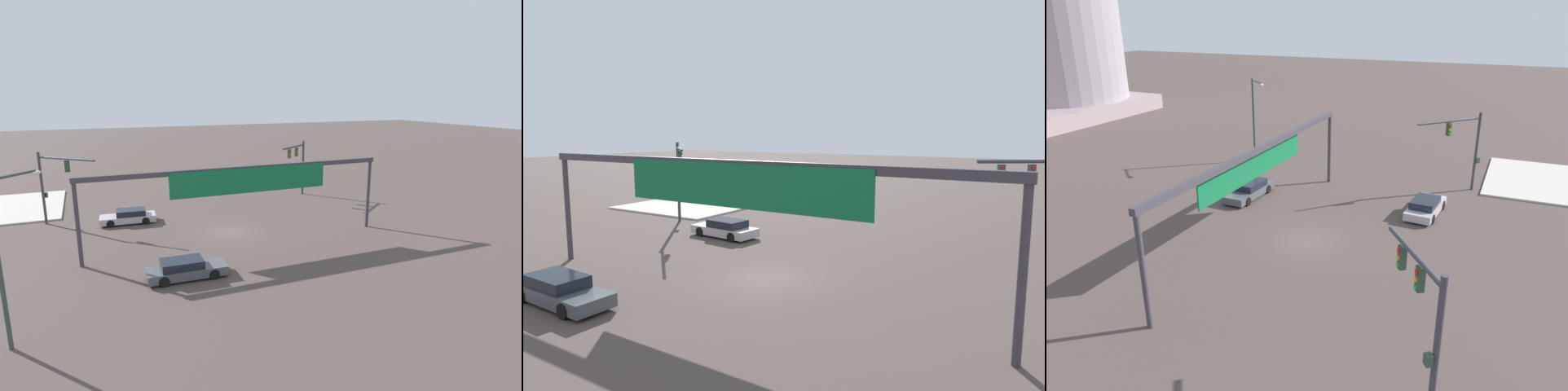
{
  "view_description": "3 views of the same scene",
  "coord_description": "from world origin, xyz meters",
  "views": [
    {
      "loc": [
        10.43,
        31.55,
        11.08
      ],
      "look_at": [
        -1.57,
        2.79,
        3.58
      ],
      "focal_mm": 29.25,
      "sensor_mm": 36.0,
      "label": 1
    },
    {
      "loc": [
        -12.19,
        17.93,
        7.09
      ],
      "look_at": [
        -0.41,
        -0.98,
        4.0
      ],
      "focal_mm": 31.56,
      "sensor_mm": 36.0,
      "label": 2
    },
    {
      "loc": [
        -25.94,
        -11.34,
        13.73
      ],
      "look_at": [
        0.63,
        0.34,
        2.79
      ],
      "focal_mm": 34.15,
      "sensor_mm": 36.0,
      "label": 3
    }
  ],
  "objects": [
    {
      "name": "sidewalk_corner",
      "position": [
        18.44,
        -15.29,
        0.07
      ],
      "size": [
        11.09,
        12.36,
        0.15
      ],
      "primitive_type": "cube",
      "color": "beige",
      "rests_on": "ground"
    },
    {
      "name": "sedan_car_approaching",
      "position": [
        5.34,
        7.33,
        0.58
      ],
      "size": [
        4.94,
        2.01,
        1.21
      ],
      "rotation": [
        0.0,
        0.0,
        3.11
      ],
      "color": "#494D51",
      "rests_on": "ground"
    },
    {
      "name": "traffic_signal_opposite_side",
      "position": [
        -11.07,
        -9.19,
        4.02
      ],
      "size": [
        4.11,
        2.87,
        6.02
      ],
      "rotation": [
        0.0,
        0.0,
        0.62
      ],
      "color": "#3B3843",
      "rests_on": "ground"
    },
    {
      "name": "sedan_car_waiting_far",
      "position": [
        7.35,
        -5.89,
        0.58
      ],
      "size": [
        4.8,
        2.24,
        1.21
      ],
      "rotation": [
        0.0,
        0.0,
        -0.07
      ],
      "color": "#B8ADB8",
      "rests_on": "ground"
    },
    {
      "name": "ground_plane",
      "position": [
        0.0,
        0.0,
        0.0
      ],
      "size": [
        234.34,
        234.34,
        0.0
      ],
      "primitive_type": "plane",
      "color": "#4D403C"
    },
    {
      "name": "overhead_sign_gantry",
      "position": [
        -0.21,
        3.08,
        5.02
      ],
      "size": [
        22.92,
        0.43,
        5.95
      ],
      "color": "#3B3740",
      "rests_on": "ground"
    },
    {
      "name": "traffic_signal_near_corner",
      "position": [
        13.14,
        -7.53,
        4.17
      ],
      "size": [
        4.45,
        4.33,
        6.31
      ],
      "rotation": [
        0.0,
        0.0,
        2.4
      ],
      "color": "#373B40",
      "rests_on": "ground"
    }
  ]
}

